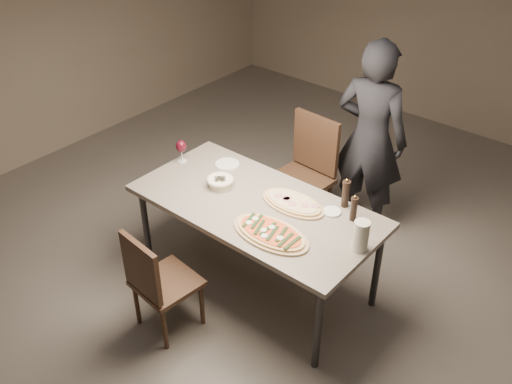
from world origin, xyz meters
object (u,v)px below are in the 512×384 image
Objects in this scene: dining_table at (256,210)px; zucchini_pizza at (270,233)px; ham_pizza at (293,203)px; chair_far at (306,168)px; bread_basket at (220,181)px; carafe at (361,236)px; pepper_mill_left at (346,193)px; chair_near at (156,279)px; diner at (370,139)px.

dining_table is 0.38m from zucchini_pizza.
zucchini_pizza is 1.15× the size of ham_pizza.
ham_pizza is at bearing 122.07° from chair_far.
dining_table is 9.01× the size of bread_basket.
carafe reaches higher than dining_table.
pepper_mill_left is at bearing 23.92° from bread_basket.
chair_near reaches higher than dining_table.
carafe is at bearing -11.47° from ham_pizza.
ham_pizza is (-0.10, 0.37, -0.00)m from zucchini_pizza.
zucchini_pizza is 2.55× the size of pepper_mill_left.
pepper_mill_left is 0.23× the size of chair_far.
bread_basket is at bearing 83.12° from chair_far.
dining_table is at bearing 81.62° from chair_near.
diner is at bearing 84.16° from chair_near.
carafe is 0.13× the size of diner.
ham_pizza is 2.37× the size of carafe.
pepper_mill_left is (0.50, 0.38, 0.16)m from dining_table.
pepper_mill_left reaches higher than carafe.
chair_far is at bearing 79.64° from bread_basket.
pepper_mill_left is 1.43m from chair_near.
ham_pizza is at bearing 72.63° from chair_near.
diner reaches higher than bread_basket.
bread_basket is 0.93m from chair_far.
chair_near is at bearing -152.66° from zucchini_pizza.
dining_table is 1.80× the size of chair_far.
zucchini_pizza is 0.58× the size of chair_far.
chair_near reaches higher than ham_pizza.
dining_table is 0.92m from chair_far.
ham_pizza is 0.30× the size of diner.
diner reaches higher than pepper_mill_left.
pepper_mill_left is at bearing 36.86° from ham_pizza.
bread_basket is 1.18m from carafe.
pepper_mill_left is 0.13× the size of diner.
chair_far is at bearing 31.77° from diner.
diner reaches higher than carafe.
chair_far is at bearing 102.00° from dining_table.
carafe is (1.18, 0.03, 0.06)m from bread_basket.
pepper_mill_left is 0.27× the size of chair_near.
carafe reaches higher than zucchini_pizza.
carafe is (0.33, -0.34, -0.00)m from pepper_mill_left.
chair_far is (0.16, 0.88, -0.23)m from bread_basket.
chair_far is at bearing 95.29° from chair_near.
zucchini_pizza is 0.59m from carafe.
dining_table is at bearing -143.02° from ham_pizza.
diner is (-0.62, 1.17, -0.01)m from carafe.
ham_pizza is 0.60× the size of chair_near.
chair_far reaches higher than bread_basket.
pepper_mill_left is at bearing 37.29° from dining_table.
pepper_mill_left is at bearing 65.07° from chair_near.
chair_near is at bearing 93.04° from chair_far.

